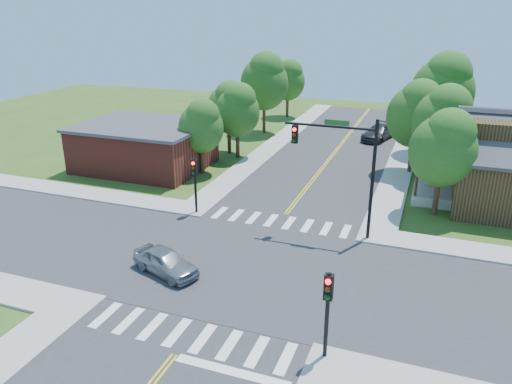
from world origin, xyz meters
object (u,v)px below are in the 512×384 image
at_px(car_silver, 166,262).
at_px(car_dgrey, 378,133).
at_px(signal_mast_ne, 344,158).
at_px(signal_pole_se, 328,300).
at_px(signal_pole_nw, 195,176).

bearing_deg(car_silver, car_dgrey, 7.73).
distance_m(signal_mast_ne, car_silver, 11.42).
xyz_separation_m(signal_pole_se, car_dgrey, (-2.44, 34.79, -1.92)).
height_order(signal_mast_ne, car_silver, signal_mast_ne).
xyz_separation_m(signal_pole_nw, car_dgrey, (8.76, 23.59, -1.92)).
relative_size(signal_pole_nw, car_silver, 0.91).
distance_m(signal_pole_se, car_dgrey, 34.93).
bearing_deg(car_dgrey, car_silver, -87.58).
distance_m(signal_pole_se, signal_pole_nw, 15.84).
height_order(signal_mast_ne, car_dgrey, signal_mast_ne).
xyz_separation_m(signal_mast_ne, car_silver, (-7.45, -7.57, -4.19)).
bearing_deg(signal_pole_nw, signal_mast_ne, 0.07).
bearing_deg(car_dgrey, signal_pole_se, -71.44).
bearing_deg(signal_mast_ne, car_dgrey, 91.83).
bearing_deg(signal_pole_se, car_dgrey, 94.01).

